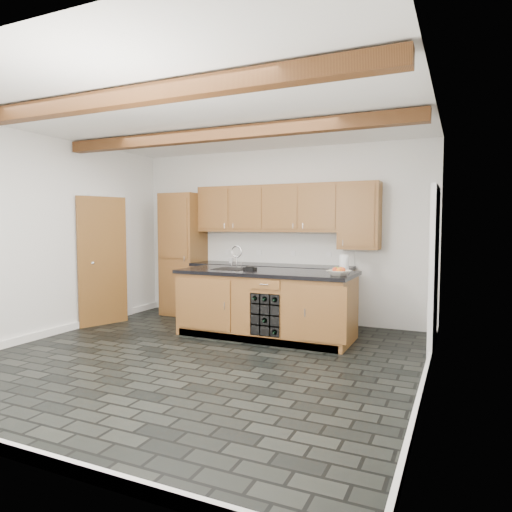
{
  "coord_description": "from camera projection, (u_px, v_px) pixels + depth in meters",
  "views": [
    {
      "loc": [
        2.79,
        -4.5,
        1.57
      ],
      "look_at": [
        0.38,
        0.8,
        1.17
      ],
      "focal_mm": 32.0,
      "sensor_mm": 36.0,
      "label": 1
    }
  ],
  "objects": [
    {
      "name": "mug",
      "position": [
        231.0,
        260.0,
        7.6
      ],
      "size": [
        0.11,
        0.11,
        0.08
      ],
      "primitive_type": "imported",
      "rotation": [
        0.0,
        0.0,
        0.24
      ],
      "color": "white",
      "rests_on": "back_cabinetry"
    },
    {
      "name": "fruit_bowl",
      "position": [
        339.0,
        273.0,
        5.72
      ],
      "size": [
        0.36,
        0.36,
        0.07
      ],
      "primitive_type": "imported",
      "rotation": [
        0.0,
        0.0,
        -0.35
      ],
      "color": "beige",
      "rests_on": "island"
    },
    {
      "name": "ground",
      "position": [
        199.0,
        358.0,
        5.35
      ],
      "size": [
        5.0,
        5.0,
        0.0
      ],
      "primitive_type": "plane",
      "color": "black",
      "rests_on": "ground"
    },
    {
      "name": "faucet",
      "position": [
        232.0,
        266.0,
        6.6
      ],
      "size": [
        0.45,
        0.4,
        0.34
      ],
      "color": "black",
      "rests_on": "island"
    },
    {
      "name": "room_shell",
      "position": [
        214.0,
        228.0,
        5.76
      ],
      "size": [
        5.01,
        5.0,
        5.0
      ],
      "color": "white",
      "rests_on": "ground"
    },
    {
      "name": "back_cabinetry",
      "position": [
        251.0,
        260.0,
        7.47
      ],
      "size": [
        3.65,
        0.62,
        2.2
      ],
      "color": "brown",
      "rests_on": "ground"
    },
    {
      "name": "paper_towel",
      "position": [
        344.0,
        263.0,
        6.18
      ],
      "size": [
        0.13,
        0.13,
        0.23
      ],
      "primitive_type": "cylinder",
      "color": "white",
      "rests_on": "island"
    },
    {
      "name": "island",
      "position": [
        266.0,
        304.0,
        6.36
      ],
      "size": [
        2.48,
        0.96,
        0.93
      ],
      "color": "brown",
      "rests_on": "ground"
    },
    {
      "name": "kitchen_scale",
      "position": [
        250.0,
        268.0,
        6.39
      ],
      "size": [
        0.2,
        0.14,
        0.05
      ],
      "rotation": [
        0.0,
        0.0,
        -0.21
      ],
      "color": "black",
      "rests_on": "island"
    },
    {
      "name": "fruit_cluster",
      "position": [
        339.0,
        270.0,
        5.72
      ],
      "size": [
        0.16,
        0.17,
        0.07
      ],
      "color": "#D14A1B",
      "rests_on": "fruit_bowl"
    }
  ]
}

